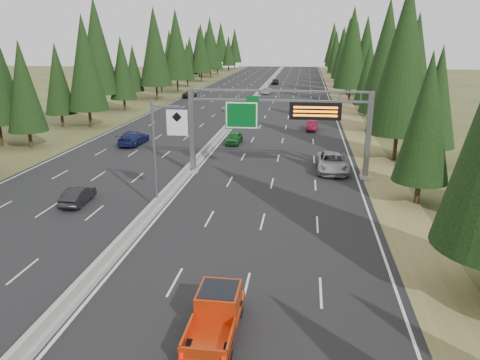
{
  "coord_description": "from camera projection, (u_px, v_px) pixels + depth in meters",
  "views": [
    {
      "loc": [
        10.61,
        -6.53,
        12.21
      ],
      "look_at": [
        6.91,
        20.0,
        4.08
      ],
      "focal_mm": 35.0,
      "sensor_mm": 36.0,
      "label": 1
    }
  ],
  "objects": [
    {
      "name": "shoulder_right",
      "position": [
        345.0,
        109.0,
        84.6
      ],
      "size": [
        3.6,
        260.0,
        0.06
      ],
      "primitive_type": "cube",
      "color": "olive",
      "rests_on": "ground"
    },
    {
      "name": "car_ahead_white",
      "position": [
        266.0,
        91.0,
        106.43
      ],
      "size": [
        2.52,
        4.96,
        1.34
      ],
      "primitive_type": "imported",
      "rotation": [
        0.0,
        0.0,
        -0.06
      ],
      "color": "silver",
      "rests_on": "road"
    },
    {
      "name": "tree_row_right",
      "position": [
        384.0,
        58.0,
        69.13
      ],
      "size": [
        12.48,
        242.08,
        18.66
      ],
      "color": "black",
      "rests_on": "ground"
    },
    {
      "name": "car_onc_near",
      "position": [
        78.0,
        196.0,
        35.61
      ],
      "size": [
        1.62,
        4.05,
        1.31
      ],
      "primitive_type": "imported",
      "rotation": [
        0.0,
        0.0,
        3.2
      ],
      "color": "black",
      "rests_on": "road"
    },
    {
      "name": "shoulder_left",
      "position": [
        155.0,
        105.0,
        89.3
      ],
      "size": [
        3.6,
        260.0,
        0.06
      ],
      "primitive_type": "cube",
      "color": "#424A22",
      "rests_on": "ground"
    },
    {
      "name": "car_ahead_dkred",
      "position": [
        312.0,
        126.0,
        64.14
      ],
      "size": [
        1.65,
        4.06,
        1.31
      ],
      "primitive_type": "imported",
      "rotation": [
        0.0,
        0.0,
        -0.07
      ],
      "color": "maroon",
      "rests_on": "road"
    },
    {
      "name": "car_onc_white",
      "position": [
        230.0,
        107.0,
        81.85
      ],
      "size": [
        1.9,
        3.95,
        1.3
      ],
      "primitive_type": "imported",
      "rotation": [
        0.0,
        0.0,
        3.04
      ],
      "color": "silver",
      "rests_on": "road"
    },
    {
      "name": "car_ahead_far",
      "position": [
        275.0,
        81.0,
        128.43
      ],
      "size": [
        1.89,
        4.63,
        1.57
      ],
      "primitive_type": "imported",
      "rotation": [
        0.0,
        0.0,
        0.01
      ],
      "color": "black",
      "rests_on": "road"
    },
    {
      "name": "car_ahead_dkgrey",
      "position": [
        315.0,
        104.0,
        85.47
      ],
      "size": [
        2.21,
        4.7,
        1.33
      ],
      "primitive_type": "imported",
      "rotation": [
        0.0,
        0.0,
        -0.08
      ],
      "color": "black",
      "rests_on": "road"
    },
    {
      "name": "car_ahead_green",
      "position": [
        234.0,
        138.0,
        55.97
      ],
      "size": [
        1.84,
        4.11,
        1.37
      ],
      "primitive_type": "imported",
      "rotation": [
        0.0,
        0.0,
        -0.05
      ],
      "color": "#14591D",
      "rests_on": "road"
    },
    {
      "name": "red_pickup",
      "position": [
        217.0,
        309.0,
        20.13
      ],
      "size": [
        1.88,
        5.25,
        1.71
      ],
      "color": "black",
      "rests_on": "road"
    },
    {
      "name": "sign_gantry",
      "position": [
        285.0,
        120.0,
        41.49
      ],
      "size": [
        16.75,
        0.98,
        7.8
      ],
      "color": "slate",
      "rests_on": "road"
    },
    {
      "name": "car_onc_far",
      "position": [
        190.0,
        94.0,
        99.84
      ],
      "size": [
        2.28,
        4.93,
        1.37
      ],
      "primitive_type": "imported",
      "rotation": [
        0.0,
        0.0,
        3.14
      ],
      "color": "black",
      "rests_on": "road"
    },
    {
      "name": "hov_sign_pole",
      "position": [
        162.0,
        148.0,
        33.35
      ],
      "size": [
        2.8,
        0.5,
        8.0
      ],
      "color": "slate",
      "rests_on": "road"
    },
    {
      "name": "road",
      "position": [
        248.0,
        107.0,
        86.95
      ],
      "size": [
        32.0,
        260.0,
        0.08
      ],
      "primitive_type": "cube",
      "color": "black",
      "rests_on": "ground"
    },
    {
      "name": "median_barrier",
      "position": [
        248.0,
        105.0,
        86.84
      ],
      "size": [
        0.7,
        260.0,
        0.85
      ],
      "color": "gray",
      "rests_on": "road"
    },
    {
      "name": "silver_minivan",
      "position": [
        332.0,
        162.0,
        44.28
      ],
      "size": [
        2.93,
        6.24,
        1.72
      ],
      "primitive_type": "imported",
      "rotation": [
        0.0,
        0.0,
        0.01
      ],
      "color": "#9A9B9F",
      "rests_on": "road"
    },
    {
      "name": "tree_row_left",
      "position": [
        118.0,
        55.0,
        81.82
      ],
      "size": [
        12.13,
        241.04,
        18.89
      ],
      "color": "black",
      "rests_on": "ground"
    },
    {
      "name": "car_onc_blue",
      "position": [
        133.0,
        138.0,
        55.49
      ],
      "size": [
        2.47,
        5.64,
        1.61
      ],
      "primitive_type": "imported",
      "rotation": [
        0.0,
        0.0,
        3.1
      ],
      "color": "#161C50",
      "rests_on": "road"
    }
  ]
}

